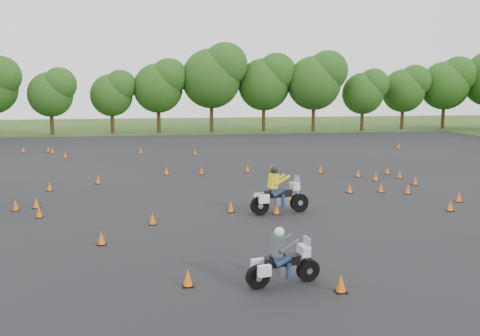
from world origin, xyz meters
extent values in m
plane|color=#2D5119|center=(0.00, 0.00, 0.00)|extent=(140.00, 140.00, 0.00)
plane|color=black|center=(0.00, 6.00, 0.01)|extent=(62.00, 62.00, 0.00)
cone|color=orange|center=(2.96, 9.69, 0.23)|extent=(0.26, 0.26, 0.45)
cone|color=orange|center=(-12.80, 23.06, 0.23)|extent=(0.26, 0.26, 0.45)
cone|color=orange|center=(-1.05, 19.04, 0.23)|extent=(0.26, 0.26, 0.45)
cone|color=orange|center=(-9.06, -0.21, 0.23)|extent=(0.26, 0.26, 0.45)
cone|color=orange|center=(5.89, 8.86, 0.23)|extent=(0.26, 0.26, 0.45)
cone|color=orange|center=(-14.71, 22.85, 0.23)|extent=(0.26, 0.26, 0.45)
cone|color=orange|center=(9.61, -0.31, 0.23)|extent=(0.26, 0.26, 0.45)
cone|color=orange|center=(9.83, 7.80, 0.23)|extent=(0.26, 0.26, 0.45)
cone|color=orange|center=(5.38, 2.58, 0.23)|extent=(0.26, 0.26, 0.45)
cone|color=orange|center=(8.15, 1.83, 0.23)|extent=(0.26, 0.26, 0.45)
cone|color=orange|center=(-1.45, 9.61, 0.23)|extent=(0.26, 0.26, 0.45)
cone|color=orange|center=(9.83, 6.20, 0.23)|extent=(0.26, 0.26, 0.45)
cone|color=orange|center=(-4.48, -2.12, 0.23)|extent=(0.26, 0.26, 0.45)
cone|color=orange|center=(-10.86, 18.99, 0.23)|extent=(0.26, 0.26, 0.45)
cone|color=orange|center=(7.00, 2.45, 0.23)|extent=(0.26, 0.26, 0.45)
cone|color=orange|center=(16.73, 20.52, 0.23)|extent=(0.26, 0.26, 0.45)
cone|color=orange|center=(-3.57, 9.82, 0.23)|extent=(0.26, 0.26, 0.45)
cone|color=orange|center=(-12.33, 22.17, 0.23)|extent=(0.26, 0.26, 0.45)
cone|color=orange|center=(1.47, 9.92, 0.23)|extent=(0.26, 0.26, 0.45)
cone|color=orange|center=(-7.38, 7.29, 0.23)|extent=(0.26, 0.26, 0.45)
cone|color=orange|center=(-10.31, 1.25, 0.23)|extent=(0.26, 0.26, 0.45)
cone|color=orange|center=(-9.67, 5.66, 0.23)|extent=(0.26, 0.26, 0.45)
cone|color=orange|center=(-1.18, -0.62, 0.23)|extent=(0.26, 0.26, 0.45)
cone|color=orange|center=(9.71, 4.06, 0.23)|extent=(0.26, 0.26, 0.45)
cone|color=orange|center=(7.62, 7.05, 0.23)|extent=(0.26, 0.26, 0.45)
cone|color=orange|center=(-6.21, -4.55, 0.23)|extent=(0.26, 0.26, 0.45)
cone|color=orange|center=(-3.59, -8.86, 0.23)|extent=(0.26, 0.26, 0.45)
cone|color=orange|center=(-9.53, 1.59, 0.23)|extent=(0.26, 0.26, 0.45)
cone|color=orange|center=(8.20, -1.94, 0.23)|extent=(0.26, 0.26, 0.45)
cone|color=orange|center=(0.66, -1.27, 0.23)|extent=(0.26, 0.26, 0.45)
cone|color=orange|center=(0.32, -9.95, 0.23)|extent=(0.26, 0.26, 0.45)
cone|color=orange|center=(8.12, 5.65, 0.23)|extent=(0.26, 0.26, 0.45)
cone|color=orange|center=(1.87, 1.22, 0.23)|extent=(0.26, 0.26, 0.45)
cone|color=orange|center=(-5.29, 20.78, 0.23)|extent=(0.26, 0.26, 0.45)
camera|label=1|loc=(-4.48, -22.61, 5.31)|focal=40.00mm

